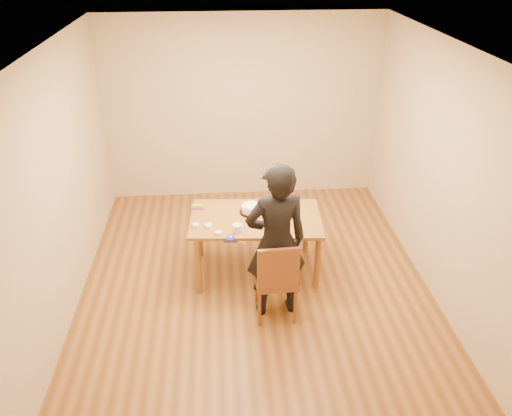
{
  "coord_description": "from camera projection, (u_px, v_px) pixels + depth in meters",
  "views": [
    {
      "loc": [
        -0.36,
        -4.77,
        3.64
      ],
      "look_at": [
        0.03,
        0.12,
        0.9
      ],
      "focal_mm": 35.0,
      "sensor_mm": 36.0,
      "label": 1
    }
  ],
  "objects": [
    {
      "name": "frosting_lid",
      "position": [
        230.0,
        238.0,
        5.34
      ],
      "size": [
        0.1,
        0.1,
        0.01
      ],
      "primitive_type": "cylinder",
      "color": "#18199F",
      "rests_on": "dining_table"
    },
    {
      "name": "cake_plate",
      "position": [
        251.0,
        212.0,
        5.82
      ],
      "size": [
        0.27,
        0.27,
        0.02
      ],
      "primitive_type": "cylinder",
      "color": "#A90B37",
      "rests_on": "dining_table"
    },
    {
      "name": "ramekin_yellow",
      "position": [
        196.0,
        225.0,
        5.54
      ],
      "size": [
        0.08,
        0.08,
        0.04
      ],
      "primitive_type": "cylinder",
      "color": "white",
      "rests_on": "dining_table"
    },
    {
      "name": "dining_table",
      "position": [
        256.0,
        219.0,
        5.74
      ],
      "size": [
        1.56,
        0.99,
        0.04
      ],
      "primitive_type": "cube",
      "rotation": [
        0.0,
        0.0,
        -0.07
      ],
      "color": "brown",
      "rests_on": "floor"
    },
    {
      "name": "cake",
      "position": [
        251.0,
        208.0,
        5.8
      ],
      "size": [
        0.22,
        0.22,
        0.07
      ],
      "primitive_type": "cylinder",
      "color": "white",
      "rests_on": "cake_plate"
    },
    {
      "name": "candy_box_pink",
      "position": [
        198.0,
        207.0,
        5.91
      ],
      "size": [
        0.15,
        0.09,
        0.02
      ],
      "primitive_type": "cube",
      "rotation": [
        0.0,
        0.0,
        -0.14
      ],
      "color": "#D231A4",
      "rests_on": "dining_table"
    },
    {
      "name": "candy_box_green",
      "position": [
        197.0,
        206.0,
        5.9
      ],
      "size": [
        0.14,
        0.08,
        0.02
      ],
      "primitive_type": "cube",
      "rotation": [
        0.0,
        0.0,
        -0.11
      ],
      "color": "green",
      "rests_on": "candy_box_pink"
    },
    {
      "name": "dining_chair",
      "position": [
        276.0,
        279.0,
        5.21
      ],
      "size": [
        0.46,
        0.46,
        0.04
      ],
      "primitive_type": "cube",
      "rotation": [
        0.0,
        0.0,
        0.05
      ],
      "color": "brown",
      "rests_on": "floor"
    },
    {
      "name": "frosting_dollop",
      "position": [
        230.0,
        237.0,
        5.33
      ],
      "size": [
        0.04,
        0.04,
        0.02
      ],
      "primitive_type": "ellipsoid",
      "color": "white",
      "rests_on": "frosting_lid"
    },
    {
      "name": "room_shell",
      "position": [
        252.0,
        163.0,
        5.59
      ],
      "size": [
        4.0,
        4.5,
        2.7
      ],
      "color": "brown",
      "rests_on": "ground"
    },
    {
      "name": "frosting_dome",
      "position": [
        251.0,
        205.0,
        5.78
      ],
      "size": [
        0.22,
        0.22,
        0.03
      ],
      "primitive_type": "ellipsoid",
      "color": "white",
      "rests_on": "cake"
    },
    {
      "name": "frosting_tub",
      "position": [
        237.0,
        228.0,
        5.44
      ],
      "size": [
        0.1,
        0.1,
        0.09
      ],
      "primitive_type": "cylinder",
      "color": "white",
      "rests_on": "dining_table"
    },
    {
      "name": "ramekin_green",
      "position": [
        219.0,
        233.0,
        5.4
      ],
      "size": [
        0.07,
        0.07,
        0.04
      ],
      "primitive_type": "cylinder",
      "color": "white",
      "rests_on": "dining_table"
    },
    {
      "name": "spatula",
      "position": [
        231.0,
        242.0,
        5.28
      ],
      "size": [
        0.16,
        0.03,
        0.01
      ],
      "primitive_type": "cube",
      "rotation": [
        0.0,
        0.0,
        -0.08
      ],
      "color": "black",
      "rests_on": "dining_table"
    },
    {
      "name": "person",
      "position": [
        276.0,
        242.0,
        5.04
      ],
      "size": [
        0.69,
        0.5,
        1.75
      ],
      "primitive_type": "imported",
      "rotation": [
        0.0,
        0.0,
        3.27
      ],
      "color": "black",
      "rests_on": "floor"
    },
    {
      "name": "ramekin_multi",
      "position": [
        208.0,
        226.0,
        5.53
      ],
      "size": [
        0.08,
        0.08,
        0.04
      ],
      "primitive_type": "cylinder",
      "color": "white",
      "rests_on": "dining_table"
    }
  ]
}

